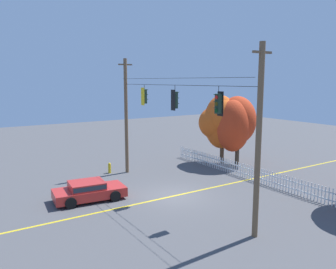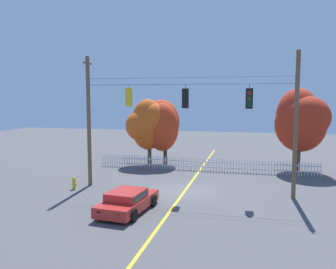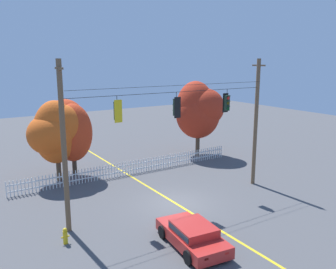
# 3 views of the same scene
# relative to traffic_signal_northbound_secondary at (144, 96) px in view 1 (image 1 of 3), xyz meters

# --- Properties ---
(ground) EXTENTS (80.00, 80.00, 0.00)m
(ground) POSITION_rel_traffic_signal_northbound_secondary_xyz_m (3.68, 0.01, -5.99)
(ground) COLOR #4C4C4F
(lane_centerline_stripe) EXTENTS (0.16, 36.00, 0.01)m
(lane_centerline_stripe) POSITION_rel_traffic_signal_northbound_secondary_xyz_m (3.68, 0.01, -5.98)
(lane_centerline_stripe) COLOR gold
(lane_centerline_stripe) RESTS_ON ground
(signal_support_span) EXTENTS (13.41, 1.10, 8.67)m
(signal_support_span) POSITION_rel_traffic_signal_northbound_secondary_xyz_m (3.68, 0.01, -1.56)
(signal_support_span) COLOR brown
(signal_support_span) RESTS_ON ground
(traffic_signal_northbound_secondary) EXTENTS (0.43, 0.38, 1.40)m
(traffic_signal_northbound_secondary) POSITION_rel_traffic_signal_northbound_secondary_xyz_m (0.00, 0.00, 0.00)
(traffic_signal_northbound_secondary) COLOR black
(traffic_signal_northbound_primary) EXTENTS (0.43, 0.38, 1.48)m
(traffic_signal_northbound_primary) POSITION_rel_traffic_signal_northbound_secondary_xyz_m (3.71, -0.00, -0.07)
(traffic_signal_northbound_primary) COLOR black
(traffic_signal_eastbound_side) EXTENTS (0.43, 0.38, 1.49)m
(traffic_signal_eastbound_side) POSITION_rel_traffic_signal_northbound_secondary_xyz_m (7.57, 0.02, -0.08)
(traffic_signal_eastbound_side) COLOR black
(white_picket_fence) EXTENTS (17.86, 0.06, 1.05)m
(white_picket_fence) POSITION_rel_traffic_signal_northbound_secondary_xyz_m (4.03, 6.52, -5.46)
(white_picket_fence) COLOR white
(white_picket_fence) RESTS_ON ground
(autumn_maple_near_fence) EXTENTS (3.79, 3.13, 5.84)m
(autumn_maple_near_fence) POSITION_rel_traffic_signal_northbound_secondary_xyz_m (-1.18, 7.93, -2.33)
(autumn_maple_near_fence) COLOR brown
(autumn_maple_near_fence) RESTS_ON ground
(autumn_maple_mid) EXTENTS (3.36, 3.59, 5.78)m
(autumn_maple_mid) POSITION_rel_traffic_signal_northbound_secondary_xyz_m (-0.05, 8.57, -2.39)
(autumn_maple_mid) COLOR #473828
(autumn_maple_mid) RESTS_ON ground
(parked_car) EXTENTS (2.37, 4.31, 1.15)m
(parked_car) POSITION_rel_traffic_signal_northbound_secondary_xyz_m (1.53, -4.68, -5.38)
(parked_car) COLOR red
(parked_car) RESTS_ON ground
(fire_hydrant) EXTENTS (0.38, 0.22, 0.80)m
(fire_hydrant) POSITION_rel_traffic_signal_northbound_secondary_xyz_m (-3.44, -1.22, -5.59)
(fire_hydrant) COLOR gold
(fire_hydrant) RESTS_ON ground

